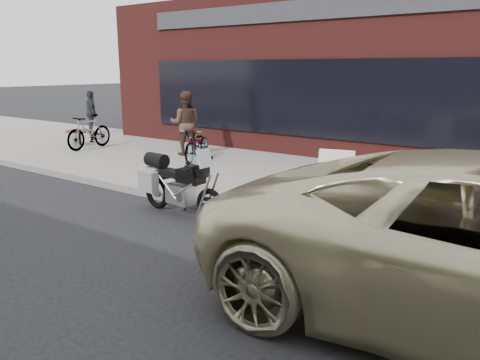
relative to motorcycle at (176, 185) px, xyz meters
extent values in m
plane|color=black|center=(1.31, -3.56, -0.53)|extent=(120.00, 120.00, 0.00)
cube|color=gray|center=(1.31, 3.44, -0.45)|extent=(44.00, 6.00, 0.15)
cube|color=maroon|center=(-0.69, 10.44, 1.72)|extent=(14.00, 10.00, 4.50)
cube|color=black|center=(-0.69, 5.41, 1.17)|extent=(10.00, 0.08, 2.00)
cube|color=#2C2C32|center=(-0.69, 5.41, 3.37)|extent=(10.00, 0.08, 0.50)
torus|color=black|center=(-0.54, 0.07, -0.23)|extent=(0.60, 0.15, 0.60)
torus|color=black|center=(0.79, -0.05, -0.23)|extent=(0.60, 0.15, 0.60)
cube|color=#B7B7BC|center=(0.09, 0.01, -0.15)|extent=(0.51, 0.31, 0.34)
cube|color=black|center=(0.35, -0.01, 0.20)|extent=(0.47, 0.32, 0.23)
cube|color=black|center=(-0.09, 0.03, 0.18)|extent=(0.51, 0.29, 0.11)
cube|color=black|center=(-0.40, 0.06, 0.11)|extent=(0.28, 0.22, 0.12)
cube|color=black|center=(0.62, -0.03, 0.32)|extent=(0.18, 0.23, 0.20)
cube|color=silver|center=(0.68, -0.04, 0.54)|extent=(0.15, 0.28, 0.30)
cylinder|color=black|center=(0.55, -0.03, 0.38)|extent=(0.08, 0.62, 0.03)
cube|color=#B7B7BC|center=(-0.51, 0.07, 0.24)|extent=(0.27, 0.29, 0.03)
cube|color=gray|center=(-0.49, -0.17, 0.02)|extent=(0.39, 0.19, 0.36)
cylinder|color=black|center=(-0.51, 0.07, 0.36)|extent=(0.45, 0.29, 0.25)
cylinder|color=#B7B7BC|center=(-0.26, 0.19, -0.22)|extent=(0.50, 0.11, 0.17)
imported|color=gray|center=(-2.43, 3.39, 0.03)|extent=(1.04, 1.65, 0.82)
imported|color=gray|center=(-6.17, 2.89, 0.12)|extent=(0.64, 1.69, 0.99)
cube|color=white|center=(2.22, 1.54, 0.11)|extent=(0.66, 0.43, 0.97)
cube|color=white|center=(2.16, 1.79, 0.11)|extent=(0.66, 0.43, 0.97)
cylinder|color=black|center=(-6.98, 3.13, -0.17)|extent=(0.07, 0.07, 0.41)
cylinder|color=#482F21|center=(-6.98, 3.13, 0.06)|extent=(0.80, 0.80, 0.05)
imported|color=#4C3229|center=(-3.19, 3.80, 0.49)|extent=(1.06, 1.01, 1.73)
imported|color=#30303D|center=(-8.69, 4.90, 0.40)|extent=(0.98, 0.75, 1.55)
camera|label=1|loc=(5.40, -5.67, 1.94)|focal=35.00mm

